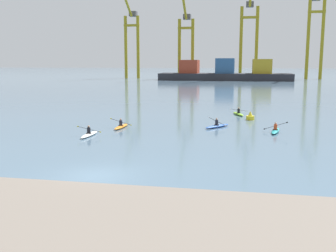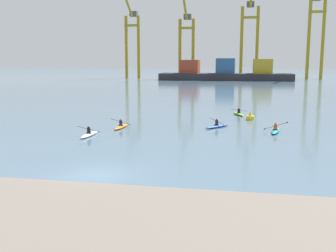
% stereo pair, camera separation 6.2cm
% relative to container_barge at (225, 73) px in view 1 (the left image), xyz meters
% --- Properties ---
extents(ground_plane, '(800.00, 800.00, 0.00)m').
position_rel_container_barge_xyz_m(ground_plane, '(-1.73, -121.13, -2.61)').
color(ground_plane, slate).
extents(container_barge, '(46.25, 11.68, 7.67)m').
position_rel_container_barge_xyz_m(container_barge, '(0.00, 0.00, 0.00)').
color(container_barge, '#28282D').
rests_on(container_barge, ground).
extents(gantry_crane_west, '(6.23, 16.59, 32.85)m').
position_rel_container_barge_xyz_m(gantry_crane_west, '(-37.46, 11.12, 13.86)').
color(gantry_crane_west, olive).
rests_on(gantry_crane_west, ground).
extents(gantry_crane_west_mid, '(6.33, 19.66, 35.12)m').
position_rel_container_barge_xyz_m(gantry_crane_west_mid, '(-15.67, 9.95, 13.72)').
color(gantry_crane_west_mid, olive).
rests_on(gantry_crane_west_mid, ground).
extents(gantry_crane_east_mid, '(7.03, 18.23, 41.17)m').
position_rel_container_barge_xyz_m(gantry_crane_east_mid, '(8.02, 12.23, 16.15)').
color(gantry_crane_east_mid, olive).
rests_on(gantry_crane_east_mid, ground).
extents(gantry_crane_east, '(6.25, 17.43, 36.31)m').
position_rel_container_barge_xyz_m(gantry_crane_east, '(32.23, 14.64, 16.30)').
color(gantry_crane_east, olive).
rests_on(gantry_crane_east, ground).
extents(channel_buoy, '(0.90, 0.90, 1.00)m').
position_rel_container_barge_xyz_m(channel_buoy, '(7.21, -97.24, -2.25)').
color(channel_buoy, yellow).
rests_on(channel_buoy, ground).
extents(kayak_orange, '(2.23, 3.42, 0.97)m').
position_rel_container_barge_xyz_m(kayak_orange, '(-5.27, -105.15, -2.43)').
color(kayak_orange, orange).
rests_on(kayak_orange, ground).
extents(kayak_white, '(2.26, 3.41, 0.95)m').
position_rel_container_barge_xyz_m(kayak_white, '(-6.73, -109.72, -2.43)').
color(kayak_white, silver).
rests_on(kayak_white, ground).
extents(kayak_blue, '(2.49, 3.10, 0.97)m').
position_rel_container_barge_xyz_m(kayak_blue, '(3.94, -103.10, -2.43)').
color(kayak_blue, '#2856B2').
rests_on(kayak_blue, ground).
extents(kayak_teal, '(2.15, 3.45, 1.05)m').
position_rel_container_barge_xyz_m(kayak_teal, '(9.37, -104.78, -2.43)').
color(kayak_teal, teal).
rests_on(kayak_teal, ground).
extents(kayak_lime, '(2.16, 3.41, 0.95)m').
position_rel_container_barge_xyz_m(kayak_lime, '(5.86, -93.32, -2.43)').
color(kayak_lime, '#7ABC2D').
rests_on(kayak_lime, ground).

